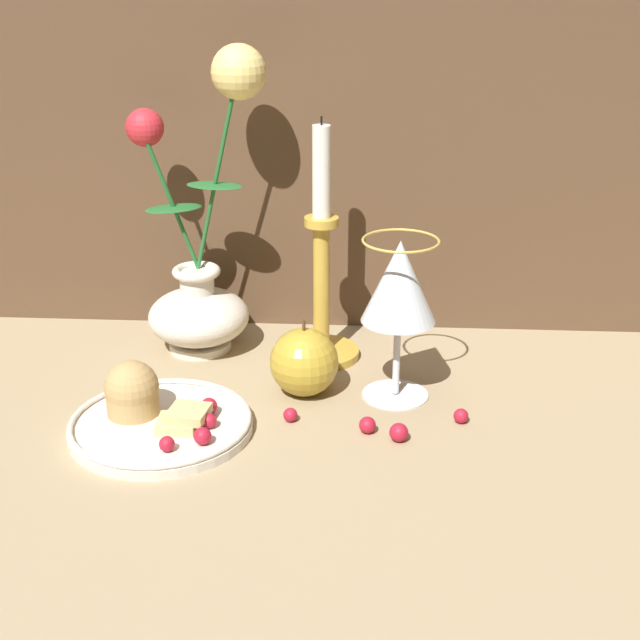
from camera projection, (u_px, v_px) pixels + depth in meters
name	position (u px, v px, depth m)	size (l,w,h in m)	color
ground_plane	(236.00, 413.00, 0.98)	(2.40, 2.40, 0.00)	#9E8966
vase	(202.00, 267.00, 1.09)	(0.17, 0.13, 0.37)	silver
plate_with_pastries	(153.00, 414.00, 0.94)	(0.19, 0.19, 0.07)	silver
wine_glass	(399.00, 288.00, 0.96)	(0.08, 0.08, 0.19)	silver
candlestick	(321.00, 286.00, 1.07)	(0.09, 0.09, 0.30)	gold
apple_beside_vase	(304.00, 362.00, 1.00)	(0.08, 0.08, 0.09)	#B2932D
berry_near_plate	(290.00, 415.00, 0.95)	(0.02, 0.02, 0.02)	#AD192D
berry_front_center	(367.00, 425.00, 0.93)	(0.02, 0.02, 0.02)	#AD192D
berry_by_glass_stem	(399.00, 432.00, 0.92)	(0.02, 0.02, 0.02)	#AD192D
berry_under_candlestick	(461.00, 416.00, 0.95)	(0.02, 0.02, 0.02)	#AD192D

